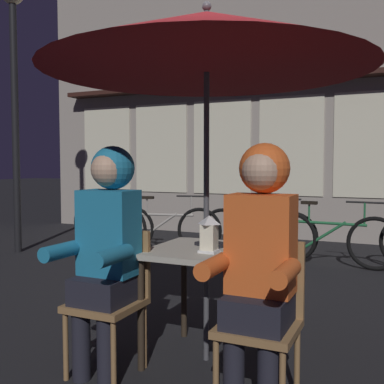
{
  "coord_description": "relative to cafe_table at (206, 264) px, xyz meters",
  "views": [
    {
      "loc": [
        1.14,
        -2.7,
        1.29
      ],
      "look_at": [
        0.0,
        -0.22,
        1.12
      ],
      "focal_mm": 42.66,
      "sensor_mm": 36.0,
      "label": 1
    }
  ],
  "objects": [
    {
      "name": "patio_umbrella",
      "position": [
        0.0,
        0.0,
        1.42
      ],
      "size": [
        2.1,
        2.1,
        2.31
      ],
      "color": "#4C4C51",
      "rests_on": "ground_plane"
    },
    {
      "name": "book",
      "position": [
        -0.0,
        0.1,
        0.11
      ],
      "size": [
        0.24,
        0.21,
        0.02
      ],
      "primitive_type": "cube",
      "rotation": [
        0.0,
        0.0,
        -0.39
      ],
      "color": "black",
      "rests_on": "cafe_table"
    },
    {
      "name": "chair_left",
      "position": [
        -0.48,
        -0.37,
        -0.15
      ],
      "size": [
        0.4,
        0.4,
        0.87
      ],
      "color": "olive",
      "rests_on": "ground_plane"
    },
    {
      "name": "shopfront_building",
      "position": [
        -0.58,
        5.39,
        2.45
      ],
      "size": [
        10.0,
        0.93,
        6.2
      ],
      "color": "#9E9389",
      "rests_on": "ground_plane"
    },
    {
      "name": "bicycle_third",
      "position": [
        -0.65,
        3.35,
        -0.29
      ],
      "size": [
        1.68,
        0.11,
        0.84
      ],
      "color": "black",
      "rests_on": "ground_plane"
    },
    {
      "name": "bicycle_fourth",
      "position": [
        0.36,
        3.21,
        -0.29
      ],
      "size": [
        1.68,
        0.15,
        0.84
      ],
      "color": "black",
      "rests_on": "ground_plane"
    },
    {
      "name": "person_right_hooded",
      "position": [
        0.48,
        -0.43,
        0.21
      ],
      "size": [
        0.45,
        0.56,
        1.4
      ],
      "color": "black",
      "rests_on": "ground_plane"
    },
    {
      "name": "chair_right",
      "position": [
        0.48,
        -0.37,
        -0.15
      ],
      "size": [
        0.4,
        0.4,
        0.87
      ],
      "color": "olive",
      "rests_on": "ground_plane"
    },
    {
      "name": "cafe_table",
      "position": [
        0.0,
        0.0,
        0.0
      ],
      "size": [
        0.72,
        0.72,
        0.74
      ],
      "color": "#B2AD9E",
      "rests_on": "ground_plane"
    },
    {
      "name": "bicycle_second",
      "position": [
        -2.0,
        3.21,
        -0.29
      ],
      "size": [
        1.65,
        0.41,
        0.84
      ],
      "color": "black",
      "rests_on": "ground_plane"
    },
    {
      "name": "ground_plane",
      "position": [
        0.0,
        0.0,
        -0.64
      ],
      "size": [
        60.0,
        60.0,
        0.0
      ],
      "primitive_type": "plane",
      "color": "black"
    },
    {
      "name": "bicycle_nearest",
      "position": [
        -2.99,
        3.16,
        -0.29
      ],
      "size": [
        1.64,
        0.46,
        0.84
      ],
      "color": "black",
      "rests_on": "ground_plane"
    },
    {
      "name": "lantern",
      "position": [
        0.06,
        -0.11,
        0.22
      ],
      "size": [
        0.11,
        0.11,
        0.23
      ],
      "color": "white",
      "rests_on": "cafe_table"
    },
    {
      "name": "street_lamp",
      "position": [
        -3.95,
        2.26,
        2.08
      ],
      "size": [
        0.32,
        0.32,
        3.88
      ],
      "color": "black",
      "rests_on": "ground_plane"
    },
    {
      "name": "person_left_hooded",
      "position": [
        -0.48,
        -0.43,
        0.21
      ],
      "size": [
        0.45,
        0.56,
        1.4
      ],
      "color": "black",
      "rests_on": "ground_plane"
    }
  ]
}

